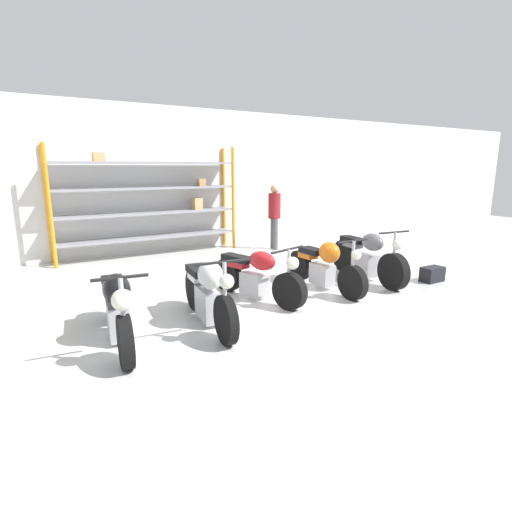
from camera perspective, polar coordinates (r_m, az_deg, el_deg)
The scene contains 10 objects.
ground_plane at distance 6.38m, azimuth 1.86°, elevation -6.82°, with size 30.00×30.00×0.00m, color silver.
back_wall at distance 10.50m, azimuth -13.02°, elevation 10.51°, with size 30.00×0.08×3.60m.
shelving_rack at distance 10.02m, azimuth -14.94°, elevation 7.76°, with size 4.39×0.63×2.61m.
motorcycle_black at distance 5.19m, azimuth -19.19°, elevation -7.02°, with size 0.58×2.06×1.01m.
motorcycle_white at distance 5.47m, azimuth -6.87°, elevation -5.18°, with size 0.71×1.98×1.04m.
motorcycle_red at distance 6.46m, azimuth 0.06°, elevation -2.80°, with size 0.87×1.91×0.94m.
motorcycle_orange at distance 7.12m, azimuth 9.72°, elevation -1.39°, with size 0.61×1.97×0.99m.
motorcycle_grey at distance 7.89m, azimuth 15.59°, elevation -0.18°, with size 0.65×2.07×1.04m.
person_browsing at distance 10.45m, azimuth 2.65°, elevation 6.36°, with size 0.37×0.37×1.68m.
toolbox at distance 8.26m, azimuth 23.86°, elevation -2.39°, with size 0.44×0.26×0.28m.
Camera 1 is at (-3.28, -5.05, 2.12)m, focal length 28.00 mm.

